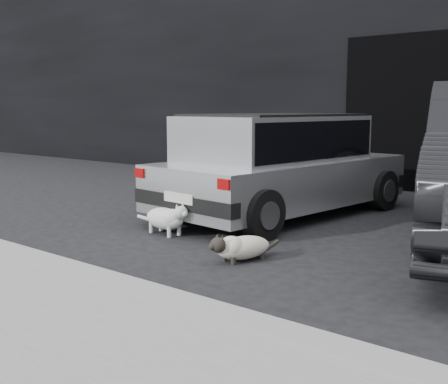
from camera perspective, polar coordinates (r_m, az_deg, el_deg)
The scene contains 5 objects.
ground at distance 6.56m, azimuth 3.84°, elevation -3.70°, with size 80.00×80.00×0.00m, color black.
curb at distance 4.01m, azimuth -6.41°, elevation -10.90°, with size 18.00×0.25×0.12m, color gray.
silver_hatchback at distance 7.29m, azimuth 5.51°, elevation 3.22°, with size 2.05×3.71×1.32m.
cat_siamese at distance 5.15m, azimuth 1.56°, elevation -5.64°, with size 0.43×0.80×0.28m.
cat_white at distance 6.23m, azimuth -5.83°, elevation -2.65°, with size 0.82×0.34×0.38m.
Camera 1 is at (3.72, -5.22, 1.39)m, focal length 45.00 mm.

